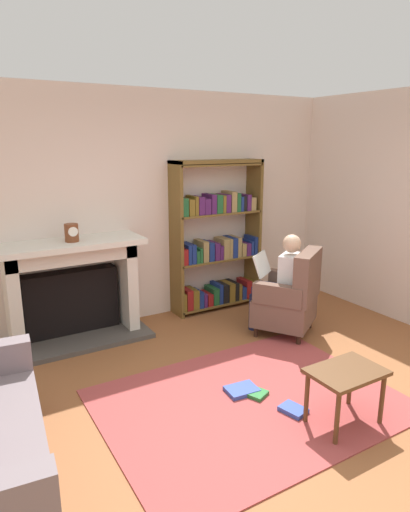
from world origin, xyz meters
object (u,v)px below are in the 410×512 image
at_px(mantel_clock, 72,233).
at_px(seated_reader, 281,279).
at_px(fireplace, 72,288).
at_px(bookshelf, 217,241).
at_px(armchair_reading, 291,298).
at_px(side_table, 346,379).

distance_m(mantel_clock, seated_reader, 2.31).
relative_size(fireplace, bookshelf, 0.81).
bearing_deg(seated_reader, bookshelf, -112.01).
distance_m(fireplace, seated_reader, 2.29).
height_order(mantel_clock, seated_reader, mantel_clock).
relative_size(fireplace, mantel_clock, 8.32).
distance_m(mantel_clock, armchair_reading, 2.46).
bearing_deg(fireplace, side_table, -62.34).
bearing_deg(armchair_reading, mantel_clock, -58.54).
bearing_deg(armchair_reading, bookshelf, -109.84).
bearing_deg(seated_reader, mantel_clock, -56.97).
xyz_separation_m(bookshelf, side_table, (-0.49, -2.63, -0.50)).
height_order(fireplace, bookshelf, bookshelf).
relative_size(mantel_clock, seated_reader, 0.16).
relative_size(seated_reader, side_table, 2.04).
xyz_separation_m(seated_reader, side_table, (-0.70, -1.60, -0.24)).
xyz_separation_m(armchair_reading, side_table, (-0.76, -1.50, -0.04)).
relative_size(armchair_reading, seated_reader, 0.85).
bearing_deg(side_table, bookshelf, 79.37).
relative_size(mantel_clock, bookshelf, 0.10).
distance_m(mantel_clock, side_table, 2.95).
height_order(seated_reader, side_table, seated_reader).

